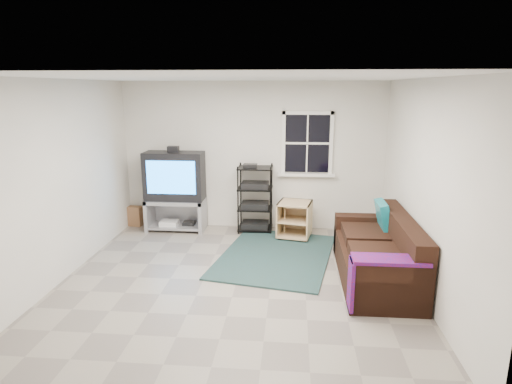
# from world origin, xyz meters

# --- Properties ---
(room) EXTENTS (4.60, 4.62, 4.60)m
(room) POSITION_xyz_m (0.95, 2.27, 1.48)
(room) COLOR gray
(room) RESTS_ON ground
(tv_unit) EXTENTS (1.03, 0.51, 1.51)m
(tv_unit) POSITION_xyz_m (-1.35, 2.02, 0.83)
(tv_unit) COLOR #9999A0
(tv_unit) RESTS_ON ground
(av_rack) EXTENTS (0.60, 0.43, 1.20)m
(av_rack) POSITION_xyz_m (0.06, 2.06, 0.52)
(av_rack) COLOR black
(av_rack) RESTS_ON ground
(side_table_left) EXTENTS (0.62, 0.62, 0.63)m
(side_table_left) POSITION_xyz_m (0.77, 1.80, 0.33)
(side_table_left) COLOR #DCBC87
(side_table_left) RESTS_ON ground
(side_table_right) EXTENTS (0.53, 0.54, 0.55)m
(side_table_right) POSITION_xyz_m (0.78, 2.07, 0.31)
(side_table_right) COLOR #DCBC87
(side_table_right) RESTS_ON ground
(sofa) EXTENTS (0.90, 2.03, 0.93)m
(sofa) POSITION_xyz_m (1.86, 0.23, 0.33)
(sofa) COLOR black
(sofa) RESTS_ON ground
(shag_rug) EXTENTS (1.95, 2.42, 0.03)m
(shag_rug) POSITION_xyz_m (0.48, 0.89, 0.01)
(shag_rug) COLOR black
(shag_rug) RESTS_ON ground
(paper_bag) EXTENTS (0.27, 0.19, 0.36)m
(paper_bag) POSITION_xyz_m (-2.17, 2.17, 0.18)
(paper_bag) COLOR brown
(paper_bag) RESTS_ON ground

